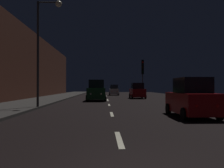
% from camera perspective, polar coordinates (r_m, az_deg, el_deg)
% --- Properties ---
extents(ground, '(26.46, 84.00, 0.02)m').
position_cam_1_polar(ground, '(28.38, -1.07, -3.74)').
color(ground, black).
extents(sidewalk_left, '(4.40, 84.00, 0.15)m').
position_cam_1_polar(sidewalk_left, '(29.13, -15.06, -3.47)').
color(sidewalk_left, '#33302D').
rests_on(sidewalk_left, ground).
extents(building_facade_left, '(0.80, 63.00, 8.44)m').
position_cam_1_polar(building_facade_left, '(26.62, -22.24, 5.23)').
color(building_facade_left, '#472319').
rests_on(building_facade_left, ground).
extents(lane_centerline, '(0.16, 34.93, 0.01)m').
position_cam_1_polar(lane_centerline, '(22.43, -0.83, -4.50)').
color(lane_centerline, beige).
rests_on(lane_centerline, ground).
extents(traffic_light_far_right, '(0.32, 0.46, 5.10)m').
position_cam_1_polar(traffic_light_far_right, '(32.33, 7.26, 3.26)').
color(traffic_light_far_right, '#38383A').
rests_on(traffic_light_far_right, ground).
extents(streetlamp_overhead, '(1.70, 0.44, 7.42)m').
position_cam_1_polar(streetlamp_overhead, '(17.38, -15.65, 10.62)').
color(streetlamp_overhead, '#2D2D30').
rests_on(streetlamp_overhead, ground).
extents(car_approaching_headlights, '(2.07, 4.48, 2.26)m').
position_cam_1_polar(car_approaching_headlights, '(26.00, -3.67, -1.72)').
color(car_approaching_headlights, '#0F3819').
rests_on(car_approaching_headlights, ground).
extents(car_parked_right_far, '(1.86, 4.02, 2.02)m').
position_cam_1_polar(car_parked_right_far, '(31.54, 6.01, -1.73)').
color(car_parked_right_far, maroon).
rests_on(car_parked_right_far, ground).
extents(car_parked_right_near, '(1.79, 3.87, 1.95)m').
position_cam_1_polar(car_parked_right_near, '(12.67, 18.25, -3.38)').
color(car_parked_right_near, maroon).
rests_on(car_parked_right_near, ground).
extents(car_distant_taillights, '(1.74, 3.76, 1.89)m').
position_cam_1_polar(car_distant_taillights, '(43.38, 0.47, -1.54)').
color(car_distant_taillights, silver).
rests_on(car_distant_taillights, ground).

